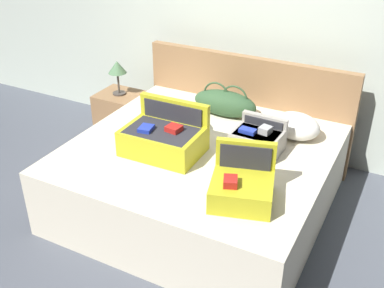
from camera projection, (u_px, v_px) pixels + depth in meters
The scene contains 12 objects.
ground_plane at pixel (177, 232), 3.66m from camera, with size 12.00×12.00×0.00m, color #4C515B.
back_wall at pixel (262, 18), 4.30m from camera, with size 8.00×0.10×2.60m, color #B7C1B2.
bed at pixel (200, 177), 3.83m from camera, with size 1.97×1.88×0.56m, color beige.
headboard at pixel (246, 108), 4.48m from camera, with size 2.01×0.08×1.01m, color olive.
hard_case_large at pixel (164, 138), 3.57m from camera, with size 0.59×0.43×0.37m.
hard_case_medium at pixel (242, 186), 3.04m from camera, with size 0.49×0.49×0.35m.
hard_case_small at pixel (258, 140), 3.59m from camera, with size 0.38×0.31×0.25m.
duffel_bag at pixel (225, 103), 4.15m from camera, with size 0.59×0.25×0.30m.
pillow_near_headboard at pixel (184, 121), 3.94m from camera, with size 0.43×0.30×0.15m, color white.
pillow_center_head at pixel (296, 126), 3.79m from camera, with size 0.40×0.31×0.20m, color white.
nightstand at pixel (121, 116), 4.89m from camera, with size 0.44×0.40×0.51m, color olive.
table_lamp at pixel (117, 69), 4.63m from camera, with size 0.18×0.18×0.35m.
Camera 1 is at (1.43, -2.47, 2.39)m, focal length 43.90 mm.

